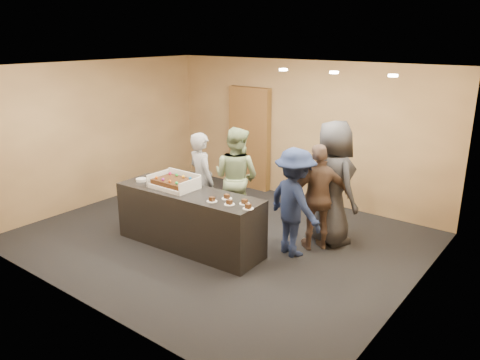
{
  "coord_description": "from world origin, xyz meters",
  "views": [
    {
      "loc": [
        4.49,
        -5.32,
        3.17
      ],
      "look_at": [
        0.4,
        0.0,
        1.06
      ],
      "focal_mm": 35.0,
      "sensor_mm": 36.0,
      "label": 1
    }
  ],
  "objects_px": {
    "sheet_cake": "(174,182)",
    "person_server_grey": "(202,181)",
    "person_dark_suit": "(333,183)",
    "storage_cabinet": "(250,138)",
    "plate_stack": "(141,180)",
    "person_navy_man": "(294,203)",
    "person_sage_man": "(236,177)",
    "serving_counter": "(189,219)",
    "person_brown_extra": "(318,198)",
    "cake_box": "(175,184)"
  },
  "relations": [
    {
      "from": "storage_cabinet",
      "to": "cake_box",
      "type": "relative_size",
      "value": 3.01
    },
    {
      "from": "serving_counter",
      "to": "person_navy_man",
      "type": "distance_m",
      "value": 1.63
    },
    {
      "from": "person_navy_man",
      "to": "plate_stack",
      "type": "bearing_deg",
      "value": 40.75
    },
    {
      "from": "person_server_grey",
      "to": "person_dark_suit",
      "type": "distance_m",
      "value": 2.15
    },
    {
      "from": "sheet_cake",
      "to": "person_sage_man",
      "type": "xyz_separation_m",
      "value": [
        0.35,
        1.11,
        -0.14
      ]
    },
    {
      "from": "serving_counter",
      "to": "cake_box",
      "type": "bearing_deg",
      "value": 172.24
    },
    {
      "from": "plate_stack",
      "to": "person_navy_man",
      "type": "relative_size",
      "value": 0.1
    },
    {
      "from": "serving_counter",
      "to": "plate_stack",
      "type": "xyz_separation_m",
      "value": [
        -0.95,
        -0.09,
        0.47
      ]
    },
    {
      "from": "person_sage_man",
      "to": "person_dark_suit",
      "type": "distance_m",
      "value": 1.63
    },
    {
      "from": "person_server_grey",
      "to": "sheet_cake",
      "type": "bearing_deg",
      "value": 113.52
    },
    {
      "from": "plate_stack",
      "to": "person_dark_suit",
      "type": "distance_m",
      "value": 3.03
    },
    {
      "from": "serving_counter",
      "to": "person_brown_extra",
      "type": "xyz_separation_m",
      "value": [
        1.58,
        1.15,
        0.37
      ]
    },
    {
      "from": "sheet_cake",
      "to": "person_sage_man",
      "type": "relative_size",
      "value": 0.35
    },
    {
      "from": "serving_counter",
      "to": "person_server_grey",
      "type": "height_order",
      "value": "person_server_grey"
    },
    {
      "from": "person_dark_suit",
      "to": "plate_stack",
      "type": "bearing_deg",
      "value": 58.5
    },
    {
      "from": "cake_box",
      "to": "person_dark_suit",
      "type": "height_order",
      "value": "person_dark_suit"
    },
    {
      "from": "storage_cabinet",
      "to": "person_dark_suit",
      "type": "height_order",
      "value": "storage_cabinet"
    },
    {
      "from": "person_navy_man",
      "to": "person_dark_suit",
      "type": "height_order",
      "value": "person_dark_suit"
    },
    {
      "from": "plate_stack",
      "to": "person_brown_extra",
      "type": "xyz_separation_m",
      "value": [
        2.53,
        1.24,
        -0.1
      ]
    },
    {
      "from": "plate_stack",
      "to": "person_server_grey",
      "type": "relative_size",
      "value": 0.1
    },
    {
      "from": "storage_cabinet",
      "to": "serving_counter",
      "type": "bearing_deg",
      "value": -70.83
    },
    {
      "from": "plate_stack",
      "to": "person_dark_suit",
      "type": "relative_size",
      "value": 0.09
    },
    {
      "from": "plate_stack",
      "to": "cake_box",
      "type": "bearing_deg",
      "value": 9.74
    },
    {
      "from": "storage_cabinet",
      "to": "person_server_grey",
      "type": "height_order",
      "value": "storage_cabinet"
    },
    {
      "from": "plate_stack",
      "to": "person_navy_man",
      "type": "bearing_deg",
      "value": 19.91
    },
    {
      "from": "serving_counter",
      "to": "person_brown_extra",
      "type": "height_order",
      "value": "person_brown_extra"
    },
    {
      "from": "person_dark_suit",
      "to": "person_navy_man",
      "type": "bearing_deg",
      "value": 99.3
    },
    {
      "from": "cake_box",
      "to": "plate_stack",
      "type": "distance_m",
      "value": 0.67
    },
    {
      "from": "plate_stack",
      "to": "person_sage_man",
      "type": "bearing_deg",
      "value": 49.98
    },
    {
      "from": "serving_counter",
      "to": "person_brown_extra",
      "type": "bearing_deg",
      "value": 33.44
    },
    {
      "from": "sheet_cake",
      "to": "person_server_grey",
      "type": "relative_size",
      "value": 0.37
    },
    {
      "from": "serving_counter",
      "to": "person_dark_suit",
      "type": "relative_size",
      "value": 1.24
    },
    {
      "from": "plate_stack",
      "to": "person_server_grey",
      "type": "xyz_separation_m",
      "value": [
        0.59,
        0.78,
        -0.1
      ]
    },
    {
      "from": "sheet_cake",
      "to": "person_brown_extra",
      "type": "height_order",
      "value": "person_brown_extra"
    },
    {
      "from": "serving_counter",
      "to": "person_brown_extra",
      "type": "distance_m",
      "value": 1.99
    },
    {
      "from": "person_sage_man",
      "to": "person_dark_suit",
      "type": "xyz_separation_m",
      "value": [
        1.58,
        0.39,
        0.11
      ]
    },
    {
      "from": "person_server_grey",
      "to": "person_dark_suit",
      "type": "xyz_separation_m",
      "value": [
        1.99,
        0.8,
        0.15
      ]
    },
    {
      "from": "person_sage_man",
      "to": "person_navy_man",
      "type": "bearing_deg",
      "value": 161.01
    },
    {
      "from": "person_dark_suit",
      "to": "sheet_cake",
      "type": "bearing_deg",
      "value": 64.81
    },
    {
      "from": "sheet_cake",
      "to": "person_dark_suit",
      "type": "xyz_separation_m",
      "value": [
        1.93,
        1.49,
        -0.03
      ]
    },
    {
      "from": "sheet_cake",
      "to": "cake_box",
      "type": "bearing_deg",
      "value": 89.05
    },
    {
      "from": "storage_cabinet",
      "to": "person_navy_man",
      "type": "bearing_deg",
      "value": -41.92
    },
    {
      "from": "person_sage_man",
      "to": "person_brown_extra",
      "type": "distance_m",
      "value": 1.53
    },
    {
      "from": "plate_stack",
      "to": "person_sage_man",
      "type": "xyz_separation_m",
      "value": [
        1.0,
        1.19,
        -0.06
      ]
    },
    {
      "from": "person_navy_man",
      "to": "person_sage_man",
      "type": "bearing_deg",
      "value": 6.57
    },
    {
      "from": "person_server_grey",
      "to": "plate_stack",
      "type": "bearing_deg",
      "value": 71.27
    },
    {
      "from": "person_sage_man",
      "to": "person_brown_extra",
      "type": "xyz_separation_m",
      "value": [
        1.53,
        0.05,
        -0.04
      ]
    },
    {
      "from": "serving_counter",
      "to": "storage_cabinet",
      "type": "xyz_separation_m",
      "value": [
        -1.02,
        2.94,
        0.61
      ]
    },
    {
      "from": "serving_counter",
      "to": "person_server_grey",
      "type": "distance_m",
      "value": 0.87
    },
    {
      "from": "plate_stack",
      "to": "storage_cabinet",
      "type": "bearing_deg",
      "value": 91.34
    }
  ]
}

